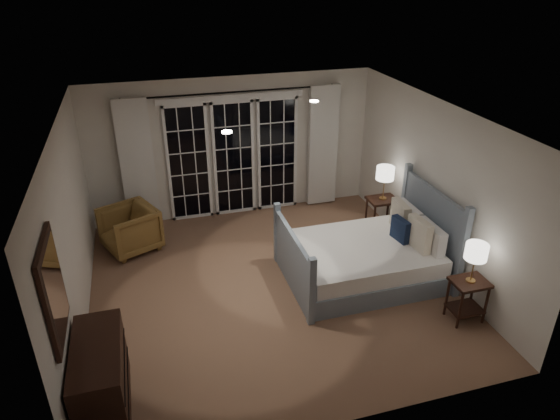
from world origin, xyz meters
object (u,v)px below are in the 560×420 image
object	(u,v)px
lamp_right	(385,174)
dresser	(101,378)
lamp_left	(476,252)
armchair	(130,229)
nightstand_left	(468,294)
nightstand_right	(381,210)
bed	(367,257)

from	to	relation	value
lamp_right	dresser	xyz separation A→B (m)	(-4.46, -2.65, -0.68)
lamp_left	armchair	distance (m)	5.16
nightstand_left	lamp_left	world-z (taller)	lamp_left
nightstand_right	armchair	world-z (taller)	armchair
nightstand_left	dresser	distance (m)	4.47
nightstand_right	lamp_right	bearing A→B (deg)	0.00
nightstand_left	armchair	bearing A→B (deg)	143.78
armchair	dresser	xyz separation A→B (m)	(-0.34, -3.24, 0.04)
nightstand_left	lamp_left	size ratio (longest dim) A/B	1.10
nightstand_left	nightstand_right	xyz separation A→B (m)	(-0.01, 2.43, 0.03)
bed	nightstand_left	world-z (taller)	bed
armchair	nightstand_left	bearing A→B (deg)	30.25
nightstand_left	armchair	xyz separation A→B (m)	(-4.13, 3.02, -0.02)
bed	nightstand_right	distance (m)	1.43
lamp_left	lamp_right	distance (m)	2.43
lamp_left	dresser	size ratio (longest dim) A/B	0.47
nightstand_right	lamp_right	xyz separation A→B (m)	(0.00, 0.00, 0.67)
armchair	bed	bearing A→B (deg)	38.42
nightstand_left	nightstand_right	distance (m)	2.43
nightstand_left	nightstand_right	size ratio (longest dim) A/B	0.94
dresser	nightstand_left	bearing A→B (deg)	2.78
nightstand_left	dresser	size ratio (longest dim) A/B	0.51
nightstand_left	nightstand_right	world-z (taller)	nightstand_right
bed	nightstand_right	size ratio (longest dim) A/B	3.49
bed	armchair	xyz separation A→B (m)	(-3.31, 1.76, 0.04)
armchair	lamp_right	bearing A→B (deg)	58.26
nightstand_left	nightstand_right	bearing A→B (deg)	90.15
bed	lamp_left	size ratio (longest dim) A/B	4.09
lamp_right	dresser	size ratio (longest dim) A/B	0.50
nightstand_right	lamp_right	size ratio (longest dim) A/B	1.10
bed	lamp_right	world-z (taller)	bed
bed	armchair	world-z (taller)	bed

